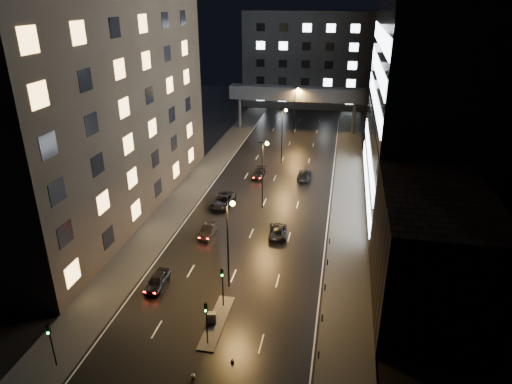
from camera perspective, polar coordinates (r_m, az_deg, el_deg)
ground at (r=78.05m, az=2.36°, el=1.75°), size 160.00×160.00×0.00m
sidewalk_left at (r=76.29m, az=-7.54°, el=1.09°), size 5.00×110.00×0.15m
sidewalk_right at (r=72.69m, az=11.53°, el=-0.36°), size 5.00×110.00×0.15m
building_left at (r=65.44m, az=-20.23°, el=14.30°), size 15.00×48.00×40.00m
building_right_low at (r=47.64m, az=20.96°, el=-7.00°), size 10.00×18.00×12.00m
building_right_glass at (r=69.47m, az=23.88°, el=16.33°), size 20.00×36.00×45.00m
building_far at (r=131.16m, az=6.53°, el=16.21°), size 34.00×14.00×25.00m
skybridge at (r=104.30m, az=5.04°, el=12.07°), size 30.00×3.00×10.00m
median_island at (r=45.58m, az=-4.92°, el=-15.89°), size 1.60×8.00×0.15m
traffic_signal_near at (r=45.68m, az=-4.20°, el=-11.02°), size 0.28×0.34×4.40m
traffic_signal_far at (r=41.46m, az=-6.22°, el=-15.23°), size 0.28×0.34×4.40m
traffic_signal_corner at (r=42.77m, az=-24.29°, el=-16.42°), size 0.28×0.34×4.40m
bollard_row at (r=47.66m, az=8.46°, el=-13.50°), size 0.12×25.12×0.90m
streetlight_near at (r=46.80m, az=-3.38°, el=-5.18°), size 1.45×0.50×10.15m
streetlight_mid_a at (r=64.64m, az=0.96°, el=3.21°), size 1.45×0.50×10.15m
streetlight_mid_b at (r=83.46m, az=3.40°, el=7.90°), size 1.45×0.50×10.15m
streetlight_far at (r=102.72m, az=4.97°, el=10.84°), size 1.45×0.50×10.15m
car_away_a at (r=50.82m, az=-12.24°, el=-10.80°), size 1.89×4.42×1.49m
car_away_b at (r=59.75m, az=-6.00°, el=-4.81°), size 1.66×4.36×1.42m
car_away_c at (r=67.66m, az=-4.15°, el=-1.09°), size 2.94×6.00×1.64m
car_away_d at (r=78.06m, az=0.38°, el=2.31°), size 1.95×4.67×1.35m
car_toward_a at (r=59.53m, az=2.75°, el=-4.85°), size 2.77×5.07×1.35m
car_toward_b at (r=77.95m, az=6.05°, el=2.21°), size 2.15×5.21×1.51m
utility_cabinet at (r=45.04m, az=-5.56°, el=-15.40°), size 0.89×0.69×1.17m
cone_a at (r=40.54m, az=-7.85°, el=-21.80°), size 0.48×0.48×0.55m
cone_b at (r=41.55m, az=-2.96°, el=-20.27°), size 0.48×0.48×0.44m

